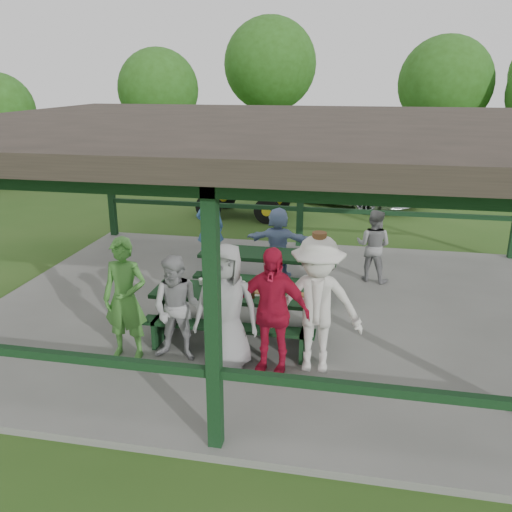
% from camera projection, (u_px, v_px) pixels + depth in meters
% --- Properties ---
extents(ground, '(90.00, 90.00, 0.00)m').
position_uv_depth(ground, '(273.00, 313.00, 9.61)').
color(ground, '#2A5019').
rests_on(ground, ground).
extents(concrete_slab, '(10.00, 8.00, 0.10)m').
position_uv_depth(concrete_slab, '(273.00, 310.00, 9.59)').
color(concrete_slab, slate).
rests_on(concrete_slab, ground).
extents(pavilion_structure, '(10.60, 8.60, 3.24)m').
position_uv_depth(pavilion_structure, '(275.00, 131.00, 8.60)').
color(pavilion_structure, black).
rests_on(pavilion_structure, concrete_slab).
extents(picnic_table_near, '(2.56, 1.39, 0.75)m').
position_uv_depth(picnic_table_near, '(236.00, 309.00, 8.38)').
color(picnic_table_near, black).
rests_on(picnic_table_near, concrete_slab).
extents(picnic_table_far, '(2.52, 1.39, 0.75)m').
position_uv_depth(picnic_table_far, '(268.00, 267.00, 10.21)').
color(picnic_table_far, black).
rests_on(picnic_table_far, concrete_slab).
extents(table_setting, '(2.30, 0.45, 0.10)m').
position_uv_depth(table_setting, '(231.00, 289.00, 8.33)').
color(table_setting, white).
rests_on(table_setting, picnic_table_near).
extents(contestant_green, '(0.66, 0.43, 1.79)m').
position_uv_depth(contestant_green, '(125.00, 299.00, 7.67)').
color(contestant_green, '#458835').
rests_on(contestant_green, concrete_slab).
extents(contestant_grey_left, '(0.76, 0.60, 1.55)m').
position_uv_depth(contestant_grey_left, '(178.00, 309.00, 7.63)').
color(contestant_grey_left, '#9C9D9F').
rests_on(contestant_grey_left, concrete_slab).
extents(contestant_grey_mid, '(0.91, 0.62, 1.81)m').
position_uv_depth(contestant_grey_mid, '(226.00, 308.00, 7.34)').
color(contestant_grey_mid, gray).
rests_on(contestant_grey_mid, concrete_slab).
extents(contestant_red, '(1.10, 0.55, 1.80)m').
position_uv_depth(contestant_red, '(271.00, 311.00, 7.25)').
color(contestant_red, '#BC1434').
rests_on(contestant_red, concrete_slab).
extents(contestant_white_fedora, '(1.27, 0.77, 1.98)m').
position_uv_depth(contestant_white_fedora, '(317.00, 305.00, 7.28)').
color(contestant_white_fedora, silver).
rests_on(contestant_white_fedora, concrete_slab).
extents(spectator_lblue, '(1.33, 0.43, 1.44)m').
position_uv_depth(spectator_lblue, '(278.00, 242.00, 10.88)').
color(spectator_lblue, '#849DCC').
rests_on(spectator_lblue, concrete_slab).
extents(spectator_blue, '(0.67, 0.53, 1.60)m').
position_uv_depth(spectator_blue, '(210.00, 227.00, 11.64)').
color(spectator_blue, teal).
rests_on(spectator_blue, concrete_slab).
extents(spectator_grey, '(0.83, 0.73, 1.44)m').
position_uv_depth(spectator_grey, '(373.00, 246.00, 10.65)').
color(spectator_grey, gray).
rests_on(spectator_grey, concrete_slab).
extents(pickup_truck, '(6.32, 4.90, 1.60)m').
position_uv_depth(pickup_truck, '(339.00, 177.00, 18.03)').
color(pickup_truck, silver).
rests_on(pickup_truck, ground).
extents(farm_trailer, '(3.78, 1.81, 1.32)m').
position_uv_depth(farm_trailer, '(245.00, 194.00, 16.10)').
color(farm_trailer, '#1B2F98').
rests_on(farm_trailer, ground).
extents(tree_far_left, '(3.27, 3.27, 5.11)m').
position_uv_depth(tree_far_left, '(158.00, 90.00, 22.10)').
color(tree_far_left, '#311F13').
rests_on(tree_far_left, ground).
extents(tree_left, '(4.24, 4.24, 6.62)m').
position_uv_depth(tree_left, '(270.00, 64.00, 24.88)').
color(tree_left, '#311F13').
rests_on(tree_left, ground).
extents(tree_mid, '(3.51, 3.51, 5.49)m').
position_uv_depth(tree_mid, '(445.00, 84.00, 20.47)').
color(tree_mid, '#311F13').
rests_on(tree_mid, ground).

